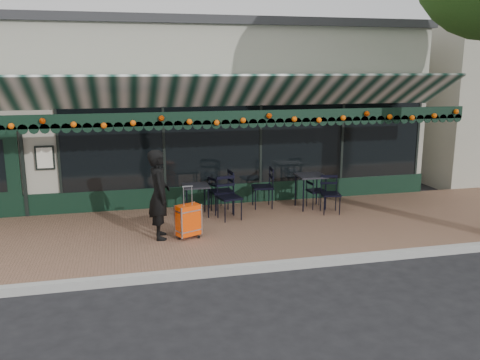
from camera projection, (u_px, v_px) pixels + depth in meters
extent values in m
plane|color=black|center=(244.00, 271.00, 8.95)|extent=(80.00, 80.00, 0.00)
cube|color=brown|center=(222.00, 232.00, 10.83)|extent=(18.00, 4.00, 0.15)
cube|color=#9E9E99|center=(245.00, 269.00, 8.85)|extent=(18.00, 0.16, 0.15)
cube|color=#9E9989|center=(184.00, 108.00, 16.05)|extent=(12.00, 8.00, 4.50)
cube|color=black|center=(253.00, 144.00, 12.64)|extent=(9.20, 0.04, 2.00)
cube|color=silver|center=(45.00, 158.00, 11.52)|extent=(0.42, 0.04, 0.55)
cube|color=black|center=(216.00, 118.00, 10.80)|extent=(12.00, 0.03, 0.28)
cylinder|color=#DD5E06|center=(217.00, 119.00, 10.75)|extent=(11.60, 0.12, 0.12)
imported|color=black|center=(159.00, 194.00, 10.05)|extent=(0.43, 0.66, 1.80)
cube|color=#F04107|center=(188.00, 220.00, 10.16)|extent=(0.53, 0.43, 0.62)
cube|color=black|center=(189.00, 236.00, 10.24)|extent=(0.53, 0.43, 0.06)
cube|color=silver|center=(188.00, 196.00, 10.05)|extent=(0.20, 0.11, 0.38)
cube|color=black|center=(311.00, 176.00, 12.24)|extent=(0.67, 0.67, 0.04)
cylinder|color=black|center=(303.00, 196.00, 12.00)|extent=(0.03, 0.03, 0.78)
cylinder|color=black|center=(325.00, 194.00, 12.13)|extent=(0.03, 0.03, 0.78)
cylinder|color=black|center=(295.00, 190.00, 12.53)|extent=(0.03, 0.03, 0.78)
cylinder|color=black|center=(317.00, 189.00, 12.66)|extent=(0.03, 0.03, 0.78)
cube|color=black|center=(196.00, 186.00, 11.62)|extent=(0.59, 0.59, 0.04)
cylinder|color=black|center=(187.00, 205.00, 11.41)|extent=(0.03, 0.03, 0.69)
cylinder|color=black|center=(208.00, 203.00, 11.52)|extent=(0.03, 0.03, 0.69)
cylinder|color=black|center=(184.00, 199.00, 11.87)|extent=(0.03, 0.03, 0.69)
cylinder|color=black|center=(205.00, 198.00, 11.98)|extent=(0.03, 0.03, 0.69)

